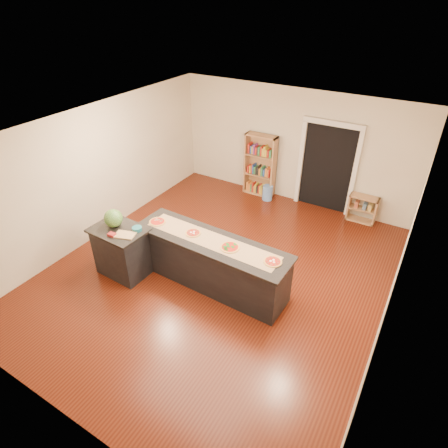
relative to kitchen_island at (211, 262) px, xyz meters
The scene contains 16 objects.
room 0.97m from the kitchen_island, 99.00° to the left, with size 6.00×7.00×2.80m.
doorway 3.96m from the kitchen_island, 77.46° to the left, with size 1.40×0.09×2.21m.
kitchen_island is the anchor object (origin of this frame).
side_counter 1.73m from the kitchen_island, 160.19° to the right, with size 1.01×0.73×0.99m.
bookshelf 3.75m from the kitchen_island, 102.74° to the left, with size 0.81×0.29×1.62m, color tan.
low_shelf 4.10m from the kitchen_island, 63.08° to the left, with size 0.65×0.28×0.65m, color tan.
waste_bin 3.51m from the kitchen_island, 97.98° to the left, with size 0.26×0.26×0.38m, color #6393DD.
kraft_paper 0.49m from the kitchen_island, 88.22° to the left, with size 2.57×0.46×0.00m, color #A38554.
watermelon 1.96m from the kitchen_island, 162.87° to the right, with size 0.34×0.34×0.34m, color #144214.
cutting_board 1.62m from the kitchen_island, 153.96° to the right, with size 0.35×0.24×0.02m, color tan.
package_red 1.84m from the kitchen_island, 153.05° to the right, with size 0.14×0.10×0.05m, color maroon.
package_teal 1.47m from the kitchen_island, 161.42° to the right, with size 0.18×0.18×0.07m, color #195966.
pizza_a 1.28m from the kitchen_island, behind, with size 0.34×0.34×0.02m.
pizza_b 0.63m from the kitchen_island, behind, with size 0.28×0.28×0.02m.
pizza_c 0.63m from the kitchen_island, ahead, with size 0.34×0.34×0.02m.
pizza_d 1.28m from the kitchen_island, ahead, with size 0.29×0.29×0.02m.
Camera 1 is at (2.98, -4.80, 4.77)m, focal length 30.00 mm.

